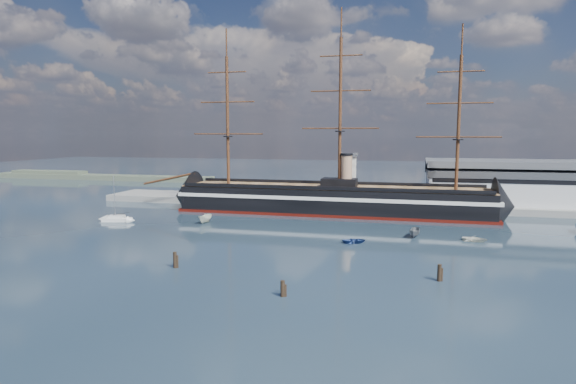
# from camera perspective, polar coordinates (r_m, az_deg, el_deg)

# --- Properties ---
(ground) EXTENTS (600.00, 600.00, 0.00)m
(ground) POSITION_cam_1_polar(r_m,az_deg,el_deg) (121.51, 3.94, -4.04)
(ground) COLOR #14222D
(ground) RESTS_ON ground
(quay) EXTENTS (180.00, 18.00, 2.00)m
(quay) POSITION_cam_1_polar(r_m,az_deg,el_deg) (155.61, 9.87, -1.70)
(quay) COLOR slate
(quay) RESTS_ON ground
(warehouse) EXTENTS (63.00, 21.00, 11.60)m
(warehouse) POSITION_cam_1_polar(r_m,az_deg,el_deg) (162.66, 27.16, 0.84)
(warehouse) COLOR #B7BABC
(warehouse) RESTS_ON ground
(quay_tower) EXTENTS (5.00, 5.00, 15.00)m
(quay_tower) POSITION_cam_1_polar(r_m,az_deg,el_deg) (152.12, 7.24, 1.85)
(quay_tower) COLOR silver
(quay_tower) RESTS_ON ground
(shoreline) EXTENTS (120.00, 10.00, 4.00)m
(shoreline) POSITION_cam_1_polar(r_m,az_deg,el_deg) (266.69, -22.98, 1.73)
(shoreline) COLOR #3F4C38
(shoreline) RESTS_ON ground
(warship) EXTENTS (112.93, 16.80, 53.94)m
(warship) POSITION_cam_1_polar(r_m,az_deg,el_deg) (140.64, 4.57, -0.87)
(warship) COLOR black
(warship) RESTS_ON ground
(sailboat) EXTENTS (7.93, 3.95, 12.19)m
(sailboat) POSITION_cam_1_polar(r_m,az_deg,el_deg) (134.83, -19.62, -3.00)
(sailboat) COLOR silver
(sailboat) RESTS_ON ground
(motorboat_a) EXTENTS (6.98, 2.76, 2.76)m
(motorboat_a) POSITION_cam_1_polar(r_m,az_deg,el_deg) (126.94, -9.77, -3.65)
(motorboat_a) COLOR silver
(motorboat_a) RESTS_ON ground
(motorboat_b) EXTENTS (2.46, 3.41, 1.48)m
(motorboat_b) POSITION_cam_1_polar(r_m,az_deg,el_deg) (103.72, 7.88, -6.00)
(motorboat_b) COLOR navy
(motorboat_b) RESTS_ON ground
(motorboat_c) EXTENTS (6.67, 3.34, 2.55)m
(motorboat_c) POSITION_cam_1_polar(r_m,az_deg,el_deg) (111.84, 14.78, -5.22)
(motorboat_c) COLOR slate
(motorboat_c) RESTS_ON ground
(motorboat_e) EXTENTS (1.94, 3.38, 1.48)m
(motorboat_e) POSITION_cam_1_polar(r_m,az_deg,el_deg) (111.77, 21.23, -5.47)
(motorboat_e) COLOR silver
(motorboat_e) RESTS_ON ground
(piling_near_left) EXTENTS (0.64, 0.64, 3.52)m
(piling_near_left) POSITION_cam_1_polar(r_m,az_deg,el_deg) (86.53, -13.22, -8.74)
(piling_near_left) COLOR black
(piling_near_left) RESTS_ON ground
(piling_near_mid) EXTENTS (0.64, 0.64, 3.04)m
(piling_near_mid) POSITION_cam_1_polar(r_m,az_deg,el_deg) (70.20, -0.64, -12.28)
(piling_near_mid) COLOR black
(piling_near_mid) RESTS_ON ground
(piling_near_right) EXTENTS (0.64, 0.64, 3.41)m
(piling_near_right) POSITION_cam_1_polar(r_m,az_deg,el_deg) (80.65, 17.46, -10.04)
(piling_near_right) COLOR black
(piling_near_right) RESTS_ON ground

